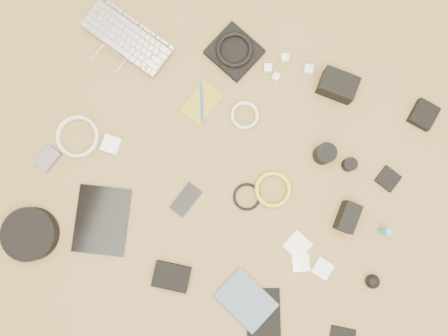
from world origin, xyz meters
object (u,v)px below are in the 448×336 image
(laptop, at_px, (119,48))
(tablet, at_px, (102,220))
(dslr_camera, at_px, (338,85))
(phone, at_px, (186,200))
(headphone_case, at_px, (30,234))
(paperback, at_px, (232,315))

(laptop, xyz_separation_m, tablet, (0.16, -0.65, -0.01))
(dslr_camera, bearing_deg, phone, -121.40)
(laptop, distance_m, tablet, 0.67)
(laptop, relative_size, phone, 2.94)
(laptop, bearing_deg, phone, -29.78)
(laptop, xyz_separation_m, dslr_camera, (0.84, 0.12, 0.03))
(laptop, distance_m, headphone_case, 0.78)
(headphone_case, distance_m, paperback, 0.80)
(dslr_camera, xyz_separation_m, tablet, (-0.68, -0.76, -0.03))
(dslr_camera, distance_m, headphone_case, 1.27)
(dslr_camera, height_order, paperback, dslr_camera)
(dslr_camera, xyz_separation_m, headphone_case, (-0.91, -0.89, -0.01))
(headphone_case, bearing_deg, dslr_camera, 44.48)
(laptop, height_order, dslr_camera, dslr_camera)
(laptop, relative_size, paperback, 1.82)
(phone, bearing_deg, headphone_case, -130.00)
(paperback, bearing_deg, laptop, 66.80)
(laptop, distance_m, phone, 0.64)
(tablet, relative_size, phone, 2.07)
(paperback, bearing_deg, dslr_camera, 18.33)
(laptop, distance_m, dslr_camera, 0.85)
(headphone_case, height_order, paperback, headphone_case)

